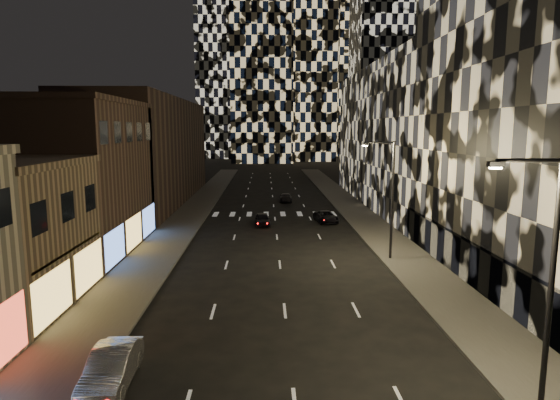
{
  "coord_description": "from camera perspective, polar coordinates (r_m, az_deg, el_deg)",
  "views": [
    {
      "loc": [
        -1.04,
        -4.87,
        10.06
      ],
      "look_at": [
        -0.21,
        21.73,
        6.0
      ],
      "focal_mm": 30.0,
      "sensor_mm": 36.0,
      "label": 1
    }
  ],
  "objects": [
    {
      "name": "sidewalk_left",
      "position": [
        56.49,
        -10.88,
        -1.66
      ],
      "size": [
        4.0,
        120.0,
        0.15
      ],
      "primitive_type": "cube",
      "color": "#47443F",
      "rests_on": "ground"
    },
    {
      "name": "sidewalk_right",
      "position": [
        56.85,
        9.45,
        -1.56
      ],
      "size": [
        4.0,
        120.0,
        0.15
      ],
      "primitive_type": "cube",
      "color": "#47443F",
      "rests_on": "ground"
    },
    {
      "name": "curb_left",
      "position": [
        56.19,
        -8.76,
        -1.66
      ],
      "size": [
        0.2,
        120.0,
        0.15
      ],
      "primitive_type": "cube",
      "color": "#4C4C47",
      "rests_on": "ground"
    },
    {
      "name": "curb_right",
      "position": [
        56.48,
        7.36,
        -1.58
      ],
      "size": [
        0.2,
        120.0,
        0.15
      ],
      "primitive_type": "cube",
      "color": "#4C4C47",
      "rests_on": "ground"
    },
    {
      "name": "retail_brown",
      "position": [
        41.76,
        -24.26,
        2.33
      ],
      "size": [
        10.0,
        15.0,
        12.0
      ],
      "primitive_type": "cube",
      "color": "#4A342A",
      "rests_on": "ground"
    },
    {
      "name": "retail_filler_left",
      "position": [
        66.87,
        -15.66,
        5.74
      ],
      "size": [
        10.0,
        40.0,
        14.0
      ],
      "primitive_type": "cube",
      "color": "#4A342A",
      "rests_on": "ground"
    },
    {
      "name": "midrise_base",
      "position": [
        33.38,
        22.02,
        -6.83
      ],
      "size": [
        0.6,
        25.0,
        3.0
      ],
      "primitive_type": "cube",
      "color": "#383838",
      "rests_on": "ground"
    },
    {
      "name": "midrise_filler_right",
      "position": [
        65.36,
        17.15,
        7.37
      ],
      "size": [
        16.0,
        40.0,
        18.0
      ],
      "primitive_type": "cube",
      "color": "#232326",
      "rests_on": "ground"
    },
    {
      "name": "tower_center_low",
      "position": [
        149.63,
        -2.27,
        23.17
      ],
      "size": [
        18.0,
        18.0,
        95.0
      ],
      "primitive_type": "cube",
      "color": "black",
      "rests_on": "ground"
    },
    {
      "name": "streetlight_near",
      "position": [
        18.21,
        29.64,
        -7.48
      ],
      "size": [
        2.55,
        0.25,
        9.0
      ],
      "color": "black",
      "rests_on": "sidewalk_right"
    },
    {
      "name": "streetlight_far",
      "position": [
        36.42,
        13.19,
        1.02
      ],
      "size": [
        2.55,
        0.25,
        9.0
      ],
      "color": "black",
      "rests_on": "sidewalk_right"
    },
    {
      "name": "car_silver_parked",
      "position": [
        20.66,
        -19.85,
        -18.71
      ],
      "size": [
        1.69,
        4.5,
        1.47
      ],
      "primitive_type": "imported",
      "rotation": [
        0.0,
        0.0,
        0.03
      ],
      "color": "#9FA0A5",
      "rests_on": "ground"
    },
    {
      "name": "car_dark_midlane",
      "position": [
        49.19,
        -2.14,
        -2.36
      ],
      "size": [
        1.73,
        3.86,
        1.29
      ],
      "primitive_type": "imported",
      "rotation": [
        0.0,
        0.0,
        0.06
      ],
      "color": "black",
      "rests_on": "ground"
    },
    {
      "name": "car_dark_oncoming",
      "position": [
        65.17,
        0.71,
        0.33
      ],
      "size": [
        1.8,
        4.15,
        1.19
      ],
      "primitive_type": "imported",
      "rotation": [
        0.0,
        0.0,
        3.11
      ],
      "color": "black",
      "rests_on": "ground"
    },
    {
      "name": "car_dark_rightlane",
      "position": [
        51.08,
        5.64,
        -2.04
      ],
      "size": [
        2.57,
        4.56,
        1.2
      ],
      "primitive_type": "imported",
      "rotation": [
        0.0,
        0.0,
        0.14
      ],
      "color": "black",
      "rests_on": "ground"
    }
  ]
}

